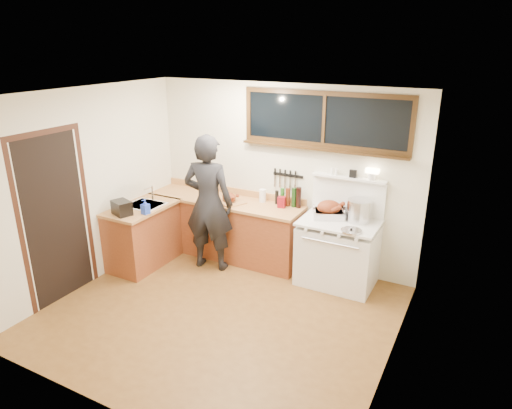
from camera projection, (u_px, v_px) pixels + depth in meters
The scene contains 20 objects.
ground_plane at pixel (220, 314), 5.55m from camera, with size 4.00×3.50×0.02m, color brown.
room_shell at pixel (216, 184), 4.98m from camera, with size 4.10×3.60×2.65m.
counter_back at pixel (225, 227), 6.95m from camera, with size 2.44×0.64×1.00m.
counter_left at pixel (143, 235), 6.66m from camera, with size 0.64×1.09×0.90m.
sink_unit at pixel (145, 208), 6.58m from camera, with size 0.50×0.45×0.37m.
vintage_stove at pixel (338, 251), 6.12m from camera, with size 1.02×0.74×1.58m.
back_window at pixel (323, 126), 6.01m from camera, with size 2.32×0.13×0.77m.
left_doorway at pixel (56, 217), 5.59m from camera, with size 0.02×1.04×2.17m.
knife_strip at pixel (287, 176), 6.50m from camera, with size 0.46×0.03×0.28m.
man at pixel (209, 203), 6.39m from camera, with size 0.79×0.59×1.96m.
soap_bottle at pixel (145, 207), 6.19m from camera, with size 0.10×0.11×0.21m.
toaster at pixel (122, 208), 6.17m from camera, with size 0.33×0.28×0.19m.
cutting_board at pixel (229, 199), 6.66m from camera, with size 0.54×0.48×0.15m.
roast_turkey at pixel (329, 210), 6.07m from camera, with size 0.49×0.44×0.24m.
stockpot at pixel (359, 211), 5.93m from camera, with size 0.36×0.36×0.29m.
saucepan at pixel (346, 209), 6.20m from camera, with size 0.23×0.32×0.14m.
pot_lid at pixel (351, 231), 5.64m from camera, with size 0.34×0.34×0.04m.
coffee_tin at pixel (282, 202), 6.44m from camera, with size 0.12×0.10×0.16m.
pitcher at pixel (263, 196), 6.66m from camera, with size 0.13×0.13×0.19m.
bottle_cluster at pixel (290, 197), 6.47m from camera, with size 0.40×0.07×0.30m.
Camera 1 is at (2.61, -4.01, 3.12)m, focal length 32.00 mm.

